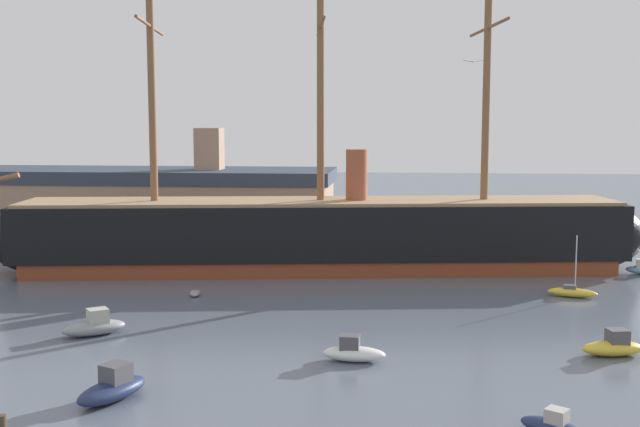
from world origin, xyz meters
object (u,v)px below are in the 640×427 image
Objects in this scene: motorboat_mid_left at (95,326)px; motorboat_mid_right at (613,346)px; tall_ship at (321,233)px; dinghy_alongside_bow at (195,293)px; motorboat_distant_centre at (366,244)px; motorboat_far_left at (101,253)px; sailboat_alongside_stern at (572,292)px; motorboat_foreground_left at (113,388)px; motorboat_foreground_right at (553,425)px; motorboat_near_centre at (353,352)px; seagull_in_flight at (473,61)px; dockside_warehouse_left at (146,203)px.

motorboat_mid_left is 1.07× the size of motorboat_mid_right.
tall_ship is 15.98m from dinghy_alongside_bow.
motorboat_mid_left is at bearing -114.15° from motorboat_distant_centre.
sailboat_alongside_stern is at bearing -17.25° from motorboat_far_left.
motorboat_foreground_left is (-7.48, -37.15, -3.04)m from tall_ship.
motorboat_mid_left reaches higher than motorboat_foreground_right.
motorboat_near_centre is (4.84, -29.15, -3.14)m from tall_ship.
dinghy_alongside_bow is 0.38× the size of sailboat_alongside_stern.
motorboat_foreground_left is 52.06m from motorboat_distant_centre.
motorboat_far_left is (-14.89, 17.11, 0.28)m from dinghy_alongside_bow.
motorboat_far_left is (-39.20, 44.37, 0.05)m from motorboat_foreground_right.
seagull_in_flight reaches higher than motorboat_far_left.
motorboat_foreground_left reaches higher than motorboat_distant_centre.
sailboat_alongside_stern reaches higher than motorboat_foreground_right.
seagull_in_flight is at bearing 36.01° from motorboat_foreground_left.
motorboat_far_left is at bearing 145.58° from motorboat_mid_right.
dockside_warehouse_left reaches higher than motorboat_near_centre.
motorboat_foreground_left is 1.07× the size of motorboat_mid_left.
motorboat_foreground_right is 54.33m from motorboat_distant_centre.
dockside_warehouse_left is at bearing 139.93° from tall_ship.
dinghy_alongside_bow is 0.48× the size of motorboat_distant_centre.
seagull_in_flight is (-2.48, 16.87, 18.17)m from motorboat_foreground_right.
motorboat_far_left is (-16.91, 41.90, -0.16)m from motorboat_foreground_left.
motorboat_near_centre is at bearing -49.47° from dinghy_alongside_bow.
sailboat_alongside_stern is 4.00× the size of seagull_in_flight.
motorboat_foreground_left is at bearing -68.02° from motorboat_far_left.
motorboat_mid_left is at bearing -156.75° from sailboat_alongside_stern.
motorboat_near_centre is at bearing -80.57° from tall_ship.
motorboat_mid_left reaches higher than motorboat_mid_right.
motorboat_mid_right is (34.40, -1.45, -0.05)m from motorboat_mid_left.
motorboat_mid_right is (28.58, 10.72, -0.08)m from motorboat_foreground_left.
motorboat_foreground_right is 0.77× the size of motorboat_mid_right.
motorboat_foreground_right is at bearing -115.53° from motorboat_mid_right.
motorboat_foreground_left is 45.18m from motorboat_far_left.
motorboat_mid_left is 34.43m from motorboat_mid_right.
motorboat_foreground_left is 1.24× the size of motorboat_near_centre.
tall_ship is 1.36× the size of dockside_warehouse_left.
tall_ship is 29.71m from motorboat_near_centre.
motorboat_mid_left is 13.18m from dinghy_alongside_bow.
motorboat_mid_left is 3.49× the size of seagull_in_flight.
motorboat_foreground_right is at bearing -27.52° from motorboat_mid_left.
motorboat_mid_left is at bearing -106.72° from dinghy_alongside_bow.
motorboat_distant_centre is (4.01, 13.63, -3.14)m from tall_ship.
motorboat_far_left is at bearing 131.02° from dinghy_alongside_bow.
dockside_warehouse_left is (-11.17, 45.56, 3.69)m from motorboat_mid_left.
motorboat_foreground_left is 24.87m from dinghy_alongside_bow.
seagull_in_flight is (19.81, 14.40, 17.96)m from motorboat_foreground_left.
motorboat_mid_left reaches higher than motorboat_far_left.
motorboat_near_centre reaches higher than dinghy_alongside_bow.
dockside_warehouse_left reaches higher than sailboat_alongside_stern.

